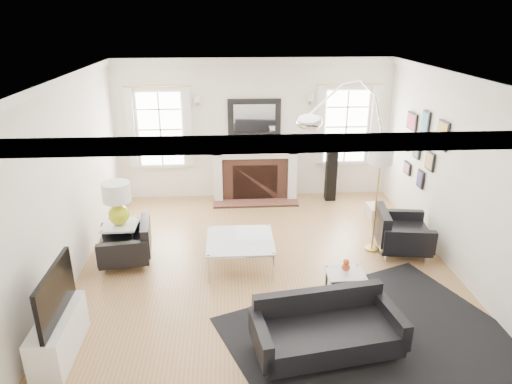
{
  "coord_description": "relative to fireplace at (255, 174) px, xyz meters",
  "views": [
    {
      "loc": [
        -0.53,
        -5.94,
        3.56
      ],
      "look_at": [
        -0.14,
        0.3,
        1.12
      ],
      "focal_mm": 32.0,
      "sensor_mm": 36.0,
      "label": 1
    }
  ],
  "objects": [
    {
      "name": "floor",
      "position": [
        0.0,
        -2.79,
        -0.54
      ],
      "size": [
        6.0,
        6.0,
        0.0
      ],
      "primitive_type": "plane",
      "color": "#9D6742",
      "rests_on": "ground"
    },
    {
      "name": "back_wall",
      "position": [
        0.0,
        0.21,
        0.86
      ],
      "size": [
        5.5,
        0.04,
        2.8
      ],
      "primitive_type": "cube",
      "color": "white",
      "rests_on": "floor"
    },
    {
      "name": "front_wall",
      "position": [
        0.0,
        -5.79,
        0.86
      ],
      "size": [
        5.5,
        0.04,
        2.8
      ],
      "primitive_type": "cube",
      "color": "white",
      "rests_on": "floor"
    },
    {
      "name": "left_wall",
      "position": [
        -2.75,
        -2.79,
        0.86
      ],
      "size": [
        0.04,
        6.0,
        2.8
      ],
      "primitive_type": "cube",
      "color": "white",
      "rests_on": "floor"
    },
    {
      "name": "right_wall",
      "position": [
        2.75,
        -2.79,
        0.86
      ],
      "size": [
        0.04,
        6.0,
        2.8
      ],
      "primitive_type": "cube",
      "color": "white",
      "rests_on": "floor"
    },
    {
      "name": "ceiling",
      "position": [
        0.0,
        -2.79,
        2.26
      ],
      "size": [
        5.5,
        6.0,
        0.02
      ],
      "primitive_type": "cube",
      "color": "white",
      "rests_on": "back_wall"
    },
    {
      "name": "crown_molding",
      "position": [
        0.0,
        -2.79,
        2.2
      ],
      "size": [
        5.5,
        6.0,
        0.12
      ],
      "primitive_type": "cube",
      "color": "white",
      "rests_on": "back_wall"
    },
    {
      "name": "fireplace",
      "position": [
        0.0,
        0.0,
        0.0
      ],
      "size": [
        1.7,
        0.69,
        1.11
      ],
      "color": "white",
      "rests_on": "floor"
    },
    {
      "name": "mantel_mirror",
      "position": [
        0.0,
        0.16,
        1.11
      ],
      "size": [
        1.05,
        0.07,
        0.75
      ],
      "color": "black",
      "rests_on": "back_wall"
    },
    {
      "name": "window_left",
      "position": [
        -1.85,
        0.16,
        0.92
      ],
      "size": [
        1.24,
        0.15,
        1.62
      ],
      "color": "white",
      "rests_on": "back_wall"
    },
    {
      "name": "window_right",
      "position": [
        1.85,
        0.16,
        0.92
      ],
      "size": [
        1.24,
        0.15,
        1.62
      ],
      "color": "white",
      "rests_on": "back_wall"
    },
    {
      "name": "gallery_wall",
      "position": [
        2.72,
        -1.5,
        0.99
      ],
      "size": [
        0.04,
        1.73,
        1.29
      ],
      "color": "black",
      "rests_on": "right_wall"
    },
    {
      "name": "tv_unit",
      "position": [
        -2.44,
        -4.49,
        -0.21
      ],
      "size": [
        0.35,
        1.0,
        1.09
      ],
      "color": "white",
      "rests_on": "floor"
    },
    {
      "name": "area_rug",
      "position": [
        1.18,
        -4.63,
        -0.54
      ],
      "size": [
        3.98,
        3.68,
        0.01
      ],
      "primitive_type": "cube",
      "rotation": [
        0.0,
        0.0,
        0.38
      ],
      "color": "black",
      "rests_on": "floor"
    },
    {
      "name": "sofa",
      "position": [
        0.5,
        -4.62,
        -0.25
      ],
      "size": [
        1.72,
        0.98,
        0.53
      ],
      "color": "black",
      "rests_on": "floor"
    },
    {
      "name": "armchair_left",
      "position": [
        -2.07,
        -2.5,
        -0.23
      ],
      "size": [
        0.84,
        0.91,
        0.56
      ],
      "color": "black",
      "rests_on": "floor"
    },
    {
      "name": "armchair_right",
      "position": [
        2.14,
        -2.43,
        -0.21
      ],
      "size": [
        0.9,
        0.98,
        0.59
      ],
      "color": "black",
      "rests_on": "floor"
    },
    {
      "name": "coffee_table",
      "position": [
        -0.39,
        -2.69,
        -0.14
      ],
      "size": [
        0.99,
        0.99,
        0.44
      ],
      "color": "silver",
      "rests_on": "floor"
    },
    {
      "name": "side_table_left",
      "position": [
        -2.2,
        -2.33,
        -0.07
      ],
      "size": [
        0.53,
        0.53,
        0.58
      ],
      "color": "silver",
      "rests_on": "floor"
    },
    {
      "name": "nesting_table",
      "position": [
        0.91,
        -3.83,
        -0.13
      ],
      "size": [
        0.48,
        0.4,
        0.52
      ],
      "color": "silver",
      "rests_on": "floor"
    },
    {
      "name": "gourd_lamp",
      "position": [
        -2.2,
        -2.33,
        0.42
      ],
      "size": [
        0.42,
        0.42,
        0.67
      ],
      "color": "#BCC718",
      "rests_on": "side_table_left"
    },
    {
      "name": "orange_vase",
      "position": [
        0.91,
        -3.83,
        0.08
      ],
      "size": [
        0.11,
        0.11,
        0.17
      ],
      "color": "#BA4217",
      "rests_on": "nesting_table"
    },
    {
      "name": "arc_floor_lamp",
      "position": [
        1.41,
        -1.75,
        0.92
      ],
      "size": [
        1.92,
        1.77,
        2.71
      ],
      "color": "silver",
      "rests_on": "floor"
    },
    {
      "name": "stick_floor_lamp",
      "position": [
        1.76,
        -2.32,
        0.96
      ],
      "size": [
        0.35,
        0.35,
        1.74
      ],
      "color": "gold",
      "rests_on": "floor"
    },
    {
      "name": "speaker_tower",
      "position": [
        1.54,
        -0.14,
        -0.03
      ],
      "size": [
        0.21,
        0.21,
        1.03
      ],
      "primitive_type": "cube",
      "rotation": [
        0.0,
        0.0,
        -0.02
      ],
      "color": "black",
      "rests_on": "floor"
    }
  ]
}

